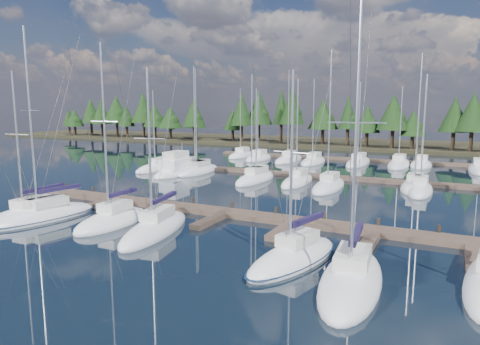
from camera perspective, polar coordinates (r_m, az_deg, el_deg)
The scene contains 13 objects.
ground at distance 46.41m, azimuth 5.28°, elevation -2.37°, with size 260.00×260.00×0.00m, color black.
far_shore at distance 104.14m, azimuth 17.41°, elevation 3.59°, with size 220.00×30.00×0.60m, color #2B2718.
main_dock at distance 35.16m, azimuth -2.28°, elevation -5.60°, with size 44.00×6.13×0.90m.
back_docks at distance 64.78m, azimuth 11.60°, elevation 0.83°, with size 50.00×21.80×0.40m.
front_sailboat_0 at distance 38.32m, azimuth -26.32°, elevation -5.20°, with size 3.15×9.57×12.39m.
front_sailboat_1 at distance 37.85m, azimuth -24.73°, elevation -5.24°, with size 4.62×9.70×15.68m.
front_sailboat_2 at distance 34.34m, azimuth -16.63°, elevation -6.15°, with size 3.00×7.49×14.28m.
front_sailboat_3 at distance 31.39m, azimuth -11.20°, elevation -7.38°, with size 4.32×9.58×12.31m.
front_sailboat_4 at distance 25.43m, azimuth 7.20°, elevation -11.17°, with size 4.59×8.92×11.69m.
front_sailboat_5 at distance 22.88m, azimuth 14.61°, elevation -13.68°, with size 3.77×9.56×14.86m.
back_sailboat_rows at distance 60.73m, azimuth 10.57°, elevation 0.40°, with size 44.45×32.81×15.59m.
motor_yacht_left at distance 57.92m, azimuth -8.24°, elevation 0.35°, with size 3.62×10.22×5.08m.
tree_line at distance 94.35m, azimuth 16.00°, elevation 7.40°, with size 186.12×11.78×13.23m.
Camera 1 is at (16.46, -12.47, 8.90)m, focal length 32.00 mm.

